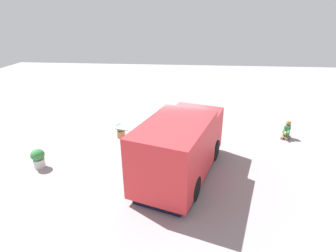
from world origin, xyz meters
The scene contains 5 objects.
ground_plane centered at (0.00, 0.00, 0.00)m, with size 40.00×40.00×0.00m, color #9D8F91.
food_truck centered at (-2.32, -0.26, 1.12)m, with size 5.20×3.72×2.31m.
person_customer centered at (1.27, -5.20, 0.35)m, with size 0.76×0.65×0.87m.
planter_flowering_near centered at (0.62, 2.74, 0.39)m, with size 0.46×0.46×0.73m.
planter_flowering_far centered at (-2.33, 5.26, 0.42)m, with size 0.52×0.52×0.77m.
Camera 1 is at (-10.89, -0.57, 5.63)m, focal length 28.63 mm.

